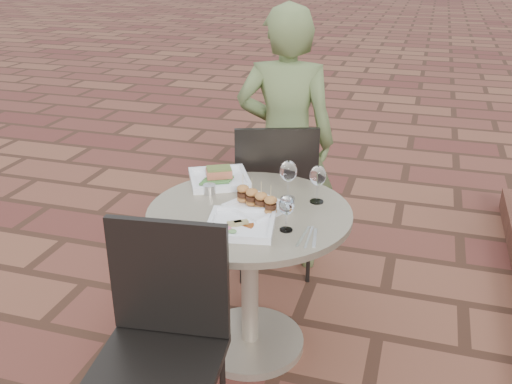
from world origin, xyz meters
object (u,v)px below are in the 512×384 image
(cafe_table, at_px, (250,259))
(diner, at_px, (286,142))
(plate_tuna, at_px, (241,224))
(chair_near, at_px, (162,330))
(chair_far, at_px, (275,188))
(plate_sliders, at_px, (257,203))
(plate_salmon, at_px, (219,178))

(cafe_table, bearing_deg, diner, 93.36)
(plate_tuna, bearing_deg, chair_near, -104.67)
(chair_far, height_order, chair_near, same)
(plate_sliders, xyz_separation_m, plate_tuna, (-0.01, -0.18, -0.02))
(cafe_table, distance_m, chair_far, 0.67)
(chair_far, xyz_separation_m, chair_near, (-0.05, -1.33, 0.00))
(chair_far, relative_size, plate_salmon, 2.49)
(chair_far, relative_size, plate_sliders, 3.12)
(plate_sliders, bearing_deg, plate_salmon, 137.09)
(diner, xyz_separation_m, plate_tuna, (0.07, -1.01, -0.02))
(plate_salmon, bearing_deg, plate_tuna, -59.44)
(cafe_table, xyz_separation_m, plate_sliders, (0.03, 0.01, 0.28))
(plate_tuna, bearing_deg, chair_far, 95.45)
(cafe_table, bearing_deg, plate_salmon, 132.56)
(chair_near, distance_m, diner, 1.52)
(chair_near, xyz_separation_m, plate_sliders, (0.14, 0.68, 0.21))
(chair_far, distance_m, plate_sliders, 0.69)
(diner, bearing_deg, cafe_table, 85.18)
(chair_near, bearing_deg, chair_far, 80.88)
(diner, xyz_separation_m, plate_salmon, (-0.19, -0.57, -0.01))
(diner, distance_m, plate_salmon, 0.60)
(chair_far, bearing_deg, plate_sliders, 78.72)
(plate_salmon, height_order, plate_sliders, plate_sliders)
(plate_sliders, bearing_deg, cafe_table, -159.30)
(cafe_table, bearing_deg, plate_sliders, 20.70)
(cafe_table, relative_size, chair_near, 0.97)
(cafe_table, height_order, plate_sliders, plate_sliders)
(chair_far, distance_m, diner, 0.28)
(cafe_table, relative_size, chair_far, 0.97)
(diner, relative_size, plate_sliders, 5.14)
(cafe_table, distance_m, diner, 0.88)
(plate_sliders, bearing_deg, plate_tuna, -93.75)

